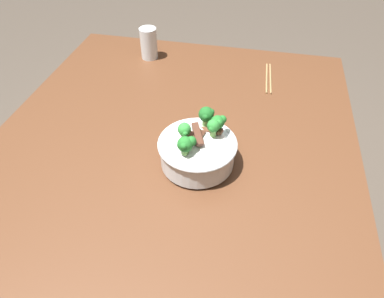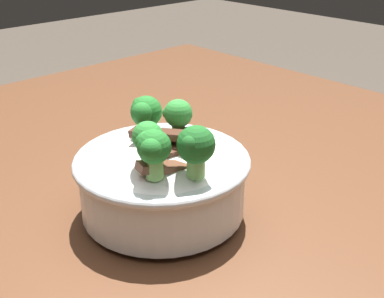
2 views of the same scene
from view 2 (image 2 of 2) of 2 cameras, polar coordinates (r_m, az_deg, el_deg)
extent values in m
cube|color=#56331E|center=(0.66, 4.65, -7.34)|extent=(1.33, 1.07, 0.04)
cube|color=#56331E|center=(1.50, -0.61, -4.69)|extent=(0.08, 0.08, 0.75)
cylinder|color=silver|center=(0.61, -3.34, -7.24)|extent=(0.10, 0.10, 0.01)
cylinder|color=silver|center=(0.59, -3.43, -4.19)|extent=(0.20, 0.20, 0.07)
torus|color=silver|center=(0.58, -3.52, -1.30)|extent=(0.21, 0.21, 0.01)
ellipsoid|color=white|center=(0.58, -3.49, -2.35)|extent=(0.17, 0.17, 0.06)
cube|color=#4C2B1E|center=(0.56, -3.65, 1.76)|extent=(0.08, 0.05, 0.02)
cube|color=#4C2B1E|center=(0.57, -3.55, 0.58)|extent=(0.06, 0.04, 0.02)
cube|color=brown|center=(0.57, -3.05, -0.11)|extent=(0.07, 0.05, 0.03)
cube|color=#563323|center=(0.58, -1.79, 1.55)|extent=(0.04, 0.06, 0.01)
cube|color=brown|center=(0.53, -2.92, -2.12)|extent=(0.03, 0.07, 0.03)
cylinder|color=#6BA84C|center=(0.59, -1.59, 1.94)|extent=(0.02, 0.02, 0.03)
sphere|color=green|center=(0.58, -1.62, 4.17)|extent=(0.03, 0.03, 0.03)
sphere|color=green|center=(0.59, -2.71, 4.23)|extent=(0.02, 0.02, 0.02)
sphere|color=green|center=(0.57, -2.03, 4.22)|extent=(0.02, 0.02, 0.02)
cylinder|color=#7AB256|center=(0.52, 0.47, -1.98)|extent=(0.02, 0.02, 0.02)
sphere|color=#1E6023|center=(0.51, 0.48, 0.52)|extent=(0.04, 0.04, 0.04)
sphere|color=#1E6023|center=(0.51, -0.65, 1.19)|extent=(0.02, 0.02, 0.02)
sphere|color=#1E6023|center=(0.49, -0.21, 0.59)|extent=(0.02, 0.02, 0.02)
cylinder|color=#7AB256|center=(0.51, -4.37, -2.15)|extent=(0.02, 0.02, 0.02)
sphere|color=#237028|center=(0.50, -4.46, 0.26)|extent=(0.04, 0.04, 0.04)
sphere|color=#237028|center=(0.51, -5.75, 0.94)|extent=(0.02, 0.02, 0.02)
sphere|color=#237028|center=(0.49, -4.81, -0.04)|extent=(0.02, 0.02, 0.02)
cylinder|color=#7AB256|center=(0.53, -5.09, -0.99)|extent=(0.02, 0.02, 0.03)
sphere|color=#2D8433|center=(0.52, -5.19, 1.45)|extent=(0.03, 0.03, 0.03)
sphere|color=#2D8433|center=(0.53, -5.71, 1.81)|extent=(0.02, 0.02, 0.02)
sphere|color=#2D8433|center=(0.51, -5.54, 1.24)|extent=(0.02, 0.02, 0.02)
cylinder|color=#7AB256|center=(0.62, -5.27, 2.47)|extent=(0.02, 0.02, 0.02)
sphere|color=#237028|center=(0.61, -5.35, 4.36)|extent=(0.04, 0.04, 0.04)
sphere|color=#237028|center=(0.62, -6.15, 5.20)|extent=(0.02, 0.02, 0.02)
sphere|color=#237028|center=(0.59, -5.88, 4.22)|extent=(0.03, 0.03, 0.03)
camera|label=1|loc=(1.12, -40.62, 38.50)|focal=32.21mm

